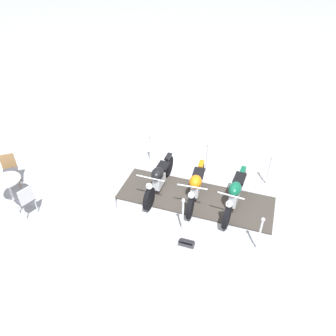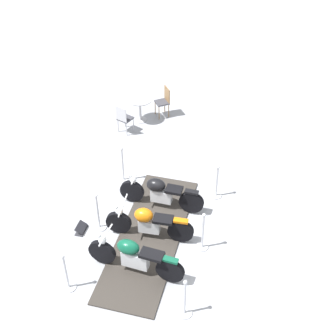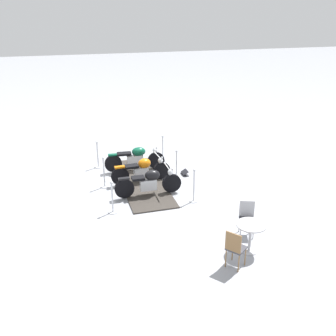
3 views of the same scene
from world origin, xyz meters
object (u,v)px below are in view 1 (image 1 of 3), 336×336
Objects in this scene: motorcycle_black at (159,178)px; stanchion_left_rear at (268,176)px; stanchion_right_front at (115,203)px; stanchion_left_front at (150,153)px; cafe_table at (8,185)px; cafe_chair_near_table at (26,199)px; stanchion_left_mid at (206,163)px; motorcycle_forest at (235,194)px; cafe_chair_across_table at (10,168)px; stanchion_right_mid at (183,222)px; info_placard at (187,243)px; stanchion_right_rear at (258,240)px; motorcycle_copper at (196,186)px.

motorcycle_black is 3.23m from stanchion_left_rear.
motorcycle_black is at bearing -31.62° from stanchion_right_front.
stanchion_left_front reaches higher than cafe_table.
cafe_table is 0.83m from cafe_chair_near_table.
stanchion_right_front is 3.17m from stanchion_left_mid.
motorcycle_forest is 6.50m from cafe_chair_across_table.
cafe_chair_across_table reaches higher than motorcycle_forest.
stanchion_right_mid reaches higher than cafe_chair_near_table.
motorcycle_forest is at bearing -117.67° from info_placard.
stanchion_left_front reaches higher than cafe_chair_across_table.
stanchion_left_front is at bearing 55.45° from stanchion_right_rear.
stanchion_right_rear is (-1.23, -2.94, -0.16)m from motorcycle_black.
stanchion_left_rear reaches higher than motorcycle_copper.
stanchion_left_rear reaches higher than cafe_chair_across_table.
motorcycle_black reaches higher than motorcycle_copper.
stanchion_left_mid is 2.99m from info_placard.
info_placard is at bearing -100.45° from stanchion_right_front.
motorcycle_forest is 5.51m from cafe_chair_near_table.
motorcycle_copper reaches higher than cafe_table.
stanchion_right_front reaches higher than stanchion_right_rear.
stanchion_left_rear is 3.40m from info_placard.
stanchion_right_rear reaches higher than motorcycle_forest.
cafe_table is at bearing 98.40° from stanchion_right_front.
stanchion_right_front is 1.01× the size of stanchion_left_mid.
stanchion_left_front is at bearing -54.98° from info_placard.
motorcycle_forest is 1.66m from stanchion_right_mid.
stanchion_right_mid reaches higher than motorcycle_copper.
stanchion_right_mid reaches higher than info_placard.
stanchion_left_mid is at bearing 176.46° from motorcycle_copper.
cafe_chair_near_table is (-3.31, 5.91, 0.21)m from stanchion_left_rear.
cafe_table is at bearing 93.87° from stanchion_right_rear.
stanchion_left_mid reaches higher than cafe_chair_near_table.
cafe_chair_across_table is (0.21, 5.34, 0.24)m from stanchion_right_mid.
stanchion_right_mid is (-1.25, 1.08, -0.18)m from motorcycle_forest.
stanchion_left_front is 2.52× the size of info_placard.
motorcycle_black is at bearing 140.97° from stanchion_left_mid.
stanchion_left_mid is at bearing 141.72° from motorcycle_black.
stanchion_right_mid is at bearing 90.19° from stanchion_right_rear.
stanchion_right_rear reaches higher than motorcycle_copper.
stanchion_left_rear is 6.78m from cafe_chair_near_table.
cafe_chair_near_table is (-0.73, 4.07, 0.21)m from stanchion_right_mid.
motorcycle_copper is 1.08m from motorcycle_forest.
motorcycle_forest is 2.05× the size of stanchion_right_mid.
stanchion_left_mid is at bearing 0.19° from stanchion_right_mid.
stanchion_right_front is 2.14m from info_placard.
motorcycle_black is at bearing -126.23° from cafe_chair_near_table.
stanchion_left_rear is 1.04× the size of stanchion_left_front.
stanchion_right_rear is at bearing -124.55° from stanchion_left_front.
cafe_chair_across_table is (-2.36, 3.48, 0.23)m from stanchion_left_front.
cafe_chair_near_table is at bearing 4.39° from info_placard.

